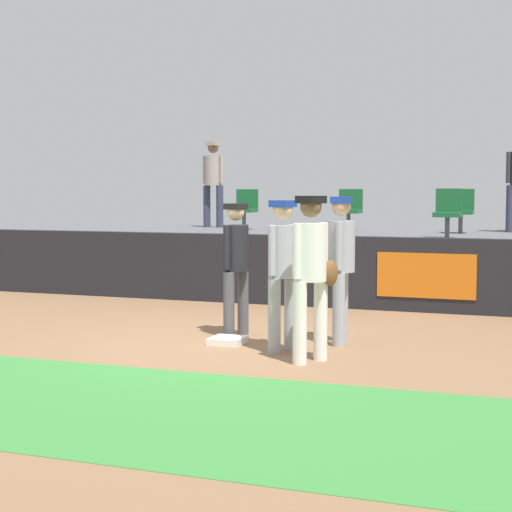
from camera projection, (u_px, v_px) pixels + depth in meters
ground_plane at (218, 346)px, 9.80m from camera, size 60.00×60.00×0.00m
grass_foreground_strip at (92, 402)px, 7.14m from camera, size 18.00×2.80×0.01m
first_base at (228, 340)px, 9.91m from camera, size 0.40×0.40×0.08m
player_fielder_home at (312, 267)px, 8.76m from camera, size 0.52×0.49×1.81m
player_runner_visitor at (341, 259)px, 9.84m from camera, size 0.38×0.50×1.79m
player_coach_visitor at (283, 264)px, 9.37m from camera, size 0.42×0.47×1.75m
player_umpire at (236, 259)px, 10.38m from camera, size 0.39×0.47×1.70m
field_wall at (307, 271)px, 13.19m from camera, size 18.00×0.26×1.15m
bleacher_platform at (345, 261)px, 15.60m from camera, size 18.00×4.80×1.07m
seat_front_right at (448, 210)px, 13.75m from camera, size 0.44×0.44×0.84m
seat_back_left at (245, 207)px, 16.94m from camera, size 0.47×0.44×0.84m
seat_back_center at (349, 208)px, 16.17m from camera, size 0.48×0.44×0.84m
seat_back_right at (461, 208)px, 15.42m from camera, size 0.45×0.44×0.84m
spectator_hooded at (213, 178)px, 17.99m from camera, size 0.52×0.41×1.88m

